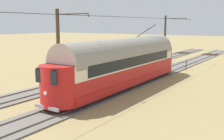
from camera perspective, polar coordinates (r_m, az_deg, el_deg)
ground_plane at (r=24.75m, az=-3.52°, el=-3.29°), size 220.00×220.00×0.00m
track_streetcar_siding at (r=23.64m, az=1.78°, el=-3.76°), size 2.80×80.00×0.18m
track_adjacent_siding at (r=26.50m, az=-7.43°, el=-2.37°), size 2.80×80.00×0.18m
vintage_streetcar at (r=23.62m, az=2.39°, el=1.69°), size 2.65×18.11×5.28m
catenary_pole_foreground at (r=39.28m, az=11.04°, el=6.45°), size 3.17×0.28×6.61m
catenary_pole_mid_near at (r=21.40m, az=-10.86°, el=3.97°), size 3.17×0.28×6.61m
overhead_wire_run at (r=20.13m, az=-3.58°, el=11.14°), size 2.96×46.02×0.18m
switch_stand at (r=34.14m, az=15.11°, el=1.16°), size 0.50×0.30×1.24m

